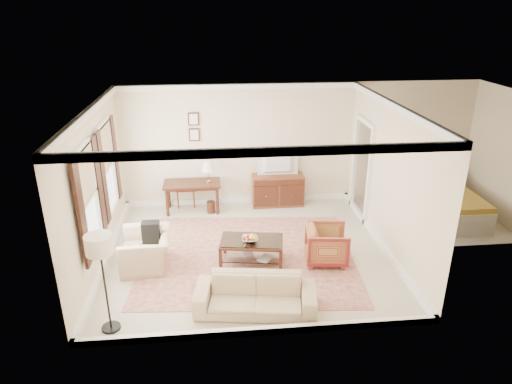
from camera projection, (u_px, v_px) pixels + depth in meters
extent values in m
cube|color=beige|center=(247.00, 252.00, 9.05)|extent=(5.50, 5.00, 0.01)
cube|color=white|center=(246.00, 106.00, 7.94)|extent=(5.50, 5.00, 0.01)
cube|color=beige|center=(238.00, 146.00, 10.79)|extent=(5.50, 0.01, 2.90)
cube|color=beige|center=(262.00, 250.00, 6.19)|extent=(5.50, 0.01, 2.90)
cube|color=beige|center=(96.00, 189.00, 8.24)|extent=(0.01, 5.00, 2.90)
cube|color=beige|center=(390.00, 178.00, 8.75)|extent=(0.01, 5.00, 2.90)
cube|color=beige|center=(427.00, 217.00, 10.50)|extent=(3.00, 2.70, 0.01)
cube|color=beige|center=(501.00, 155.00, 10.08)|extent=(0.01, 2.70, 2.90)
cube|color=maroon|center=(248.00, 256.00, 8.88)|extent=(4.32, 3.80, 0.01)
cube|color=#411E12|center=(192.00, 184.00, 10.59)|extent=(1.31, 0.65, 0.05)
cylinder|color=#411E12|center=(167.00, 203.00, 10.44)|extent=(0.07, 0.07, 0.67)
cylinder|color=#411E12|center=(217.00, 201.00, 10.55)|extent=(0.07, 0.07, 0.67)
cylinder|color=#411E12|center=(169.00, 195.00, 10.90)|extent=(0.07, 0.07, 0.67)
cylinder|color=#411E12|center=(217.00, 193.00, 11.00)|extent=(0.07, 0.07, 0.67)
cube|color=brown|center=(278.00, 190.00, 11.04)|extent=(1.24, 0.48, 0.76)
imported|color=black|center=(278.00, 157.00, 10.70)|extent=(0.93, 0.53, 0.12)
cube|color=#411E12|center=(252.00, 241.00, 8.49)|extent=(1.25, 0.85, 0.04)
cube|color=silver|center=(252.00, 240.00, 8.48)|extent=(1.18, 0.78, 0.01)
cube|color=silver|center=(252.00, 255.00, 8.60)|extent=(1.16, 0.76, 0.02)
cube|color=#411E12|center=(221.00, 260.00, 8.32)|extent=(0.07, 0.07, 0.45)
cube|color=#411E12|center=(281.00, 261.00, 8.27)|extent=(0.07, 0.07, 0.45)
cube|color=#411E12|center=(225.00, 243.00, 8.89)|extent=(0.07, 0.07, 0.45)
cube|color=#411E12|center=(281.00, 245.00, 8.83)|extent=(0.07, 0.07, 0.45)
imported|color=silver|center=(250.00, 239.00, 8.40)|extent=(0.42, 0.42, 0.10)
imported|color=brown|center=(241.00, 253.00, 8.61)|extent=(0.28, 0.09, 0.38)
imported|color=brown|center=(261.00, 257.00, 8.50)|extent=(0.24, 0.19, 0.38)
imported|color=maroon|center=(327.00, 243.00, 8.57)|extent=(0.81, 0.85, 0.78)
imported|color=#CFB18C|center=(146.00, 245.00, 8.39)|extent=(0.71, 1.05, 0.89)
cube|color=black|center=(151.00, 230.00, 8.42)|extent=(0.27, 0.35, 0.40)
imported|color=#CFB18C|center=(255.00, 290.00, 7.18)|extent=(1.97, 0.83, 0.75)
cylinder|color=black|center=(111.00, 327.00, 6.89)|extent=(0.28, 0.28, 0.04)
cylinder|color=black|center=(106.00, 291.00, 6.64)|extent=(0.03, 0.03, 1.33)
cylinder|color=silver|center=(99.00, 244.00, 6.35)|extent=(0.39, 0.39, 0.28)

